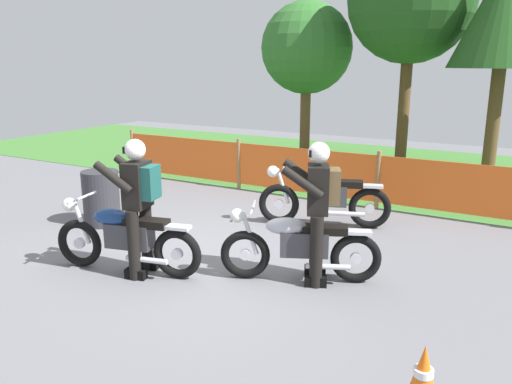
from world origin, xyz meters
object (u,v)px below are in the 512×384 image
Objects in this scene: spare_drum at (101,198)px; rider_third at (318,205)px; rider_trailing at (139,200)px; traffic_cone at (423,377)px; motorcycle_third at (299,246)px; motorcycle_trailing at (125,237)px; motorcycle_lead at (323,197)px.

rider_third is at bearing -4.69° from spare_drum.
rider_third is 3.95m from spare_drum.
rider_third reaches higher than spare_drum.
rider_trailing reaches higher than traffic_cone.
motorcycle_trailing is at bearing -1.31° from motorcycle_third.
motorcycle_lead is 1.19× the size of rider_third.
rider_third reaches higher than motorcycle_trailing.
spare_drum is (-5.52, 2.07, 0.18)m from traffic_cone.
rider_trailing reaches higher than spare_drum.
rider_third is (0.76, -2.01, 0.47)m from motorcycle_lead.
motorcycle_third is 2.46m from traffic_cone.
rider_third is 2.48m from traffic_cone.
motorcycle_third is 2.00m from rider_trailing.
motorcycle_lead is 3.17m from rider_trailing.
motorcycle_third is (1.98, 0.85, -0.01)m from motorcycle_trailing.
motorcycle_lead is 1.19× the size of rider_trailing.
rider_trailing is 1.00× the size of rider_third.
traffic_cone is at bearing 154.05° from motorcycle_trailing.
rider_trailing reaches higher than motorcycle_lead.
motorcycle_trailing is 1.16× the size of rider_trailing.
motorcycle_lead is at bearing 28.28° from spare_drum.
traffic_cone is 0.60× the size of spare_drum.
rider_third is 1.92× the size of spare_drum.
spare_drum is (-1.73, 1.25, -0.02)m from motorcycle_trailing.
motorcycle_lead reaches higher than motorcycle_third.
motorcycle_trailing is 2.15m from motorcycle_third.
rider_trailing is 3.19× the size of traffic_cone.
rider_third is (2.17, 0.93, 0.50)m from motorcycle_trailing.
rider_trailing is at bearing -0.25° from rider_third.
motorcycle_trailing is 2.41m from rider_third.
rider_third is 3.19× the size of traffic_cone.
rider_third reaches higher than motorcycle_third.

